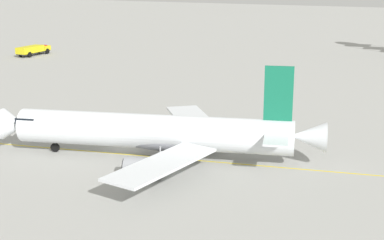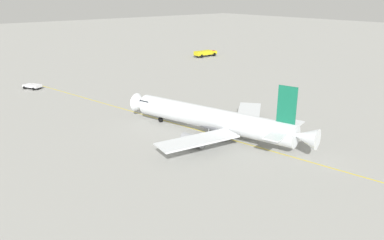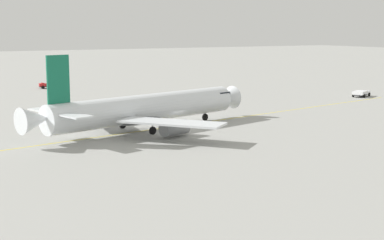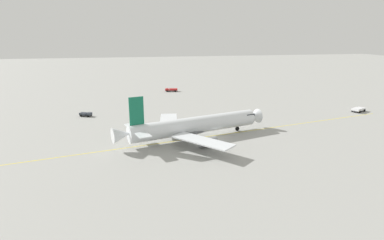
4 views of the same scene
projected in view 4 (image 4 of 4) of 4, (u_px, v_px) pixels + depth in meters
ground_plane at (217, 138)px, 74.34m from camera, size 600.00×600.00×0.00m
airliner_main at (193, 126)px, 73.39m from camera, size 38.44×31.43×11.39m
baggage_truck_truck at (86, 114)px, 94.07m from camera, size 3.95×3.10×1.22m
pushback_tug_truck at (358, 109)px, 99.76m from camera, size 5.62×4.31×1.30m
ops_pickup_truck at (171, 90)px, 136.10m from camera, size 5.65×2.92×1.41m
taxiway_centreline at (186, 140)px, 73.16m from camera, size 126.55×23.96×0.01m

